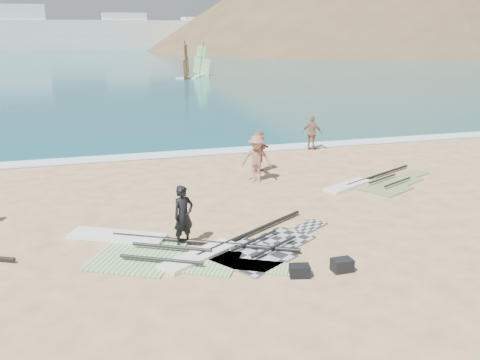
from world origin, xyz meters
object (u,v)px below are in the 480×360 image
object	(u,v)px
rig_green	(155,248)
rig_orange	(374,183)
gear_bag_near	(342,265)
gear_bag_far	(300,271)
person_wetsuit	(183,216)
beachgoer_mid	(256,159)
rig_grey	(241,248)
beachgoer_back	(312,133)
beachgoer_right	(259,152)

from	to	relation	value
rig_green	rig_orange	bearing A→B (deg)	52.50
gear_bag_near	gear_bag_far	xyz separation A→B (m)	(-1.08, 0.02, -0.01)
person_wetsuit	beachgoer_mid	bearing A→B (deg)	31.71
rig_grey	gear_bag_near	world-z (taller)	gear_bag_near
beachgoer_mid	beachgoer_back	size ratio (longest dim) A/B	1.09
gear_bag_near	person_wetsuit	distance (m)	4.27
rig_grey	rig_green	size ratio (longest dim) A/B	0.91
rig_green	beachgoer_right	xyz separation A→B (m)	(5.12, 6.72, 0.80)
rig_green	rig_orange	size ratio (longest dim) A/B	1.12
gear_bag_far	beachgoer_right	xyz separation A→B (m)	(2.11, 9.25, 0.71)
person_wetsuit	beachgoer_mid	xyz separation A→B (m)	(3.80, 5.33, 0.06)
beachgoer_back	gear_bag_far	bearing A→B (deg)	100.81
rig_grey	gear_bag_far	size ratio (longest dim) A/B	11.27
rig_grey	rig_orange	xyz separation A→B (m)	(6.49, 4.42, -0.00)
gear_bag_far	rig_orange	bearing A→B (deg)	48.11
gear_bag_near	beachgoer_right	size ratio (longest dim) A/B	0.28
rig_grey	beachgoer_back	distance (m)	12.53
rig_grey	person_wetsuit	bearing A→B (deg)	118.60
beachgoer_back	beachgoer_right	bearing A→B (deg)	76.34
gear_bag_near	beachgoer_back	world-z (taller)	beachgoer_back
beachgoer_right	rig_green	bearing A→B (deg)	175.11
person_wetsuit	beachgoer_right	xyz separation A→B (m)	(4.32, 6.63, 0.02)
rig_orange	beachgoer_right	world-z (taller)	beachgoer_right
beachgoer_back	rig_orange	bearing A→B (deg)	124.03
rig_grey	rig_green	world-z (taller)	rig_green
rig_green	gear_bag_near	size ratio (longest dim) A/B	12.00
gear_bag_far	beachgoer_mid	world-z (taller)	beachgoer_mid
beachgoer_back	gear_bag_near	bearing A→B (deg)	105.06
rig_orange	rig_green	bearing A→B (deg)	176.63
rig_orange	gear_bag_far	size ratio (longest dim) A/B	11.04
rig_grey	person_wetsuit	world-z (taller)	person_wetsuit
rig_orange	gear_bag_near	xyz separation A→B (m)	(-4.56, -6.31, 0.10)
beachgoer_back	rig_green	bearing A→B (deg)	84.19
gear_bag_near	beachgoer_mid	xyz separation A→B (m)	(0.50, 7.97, 0.73)
beachgoer_mid	gear_bag_far	bearing A→B (deg)	-81.96
beachgoer_back	beachgoer_right	xyz separation A→B (m)	(-3.74, -3.17, 0.03)
rig_orange	person_wetsuit	size ratio (longest dim) A/B	3.13
beachgoer_mid	beachgoer_back	distance (m)	6.19
rig_grey	gear_bag_far	distance (m)	2.05
person_wetsuit	rig_orange	bearing A→B (deg)	2.23
person_wetsuit	beachgoer_back	distance (m)	12.70
rig_grey	beachgoer_mid	distance (m)	6.61
beachgoer_back	beachgoer_right	world-z (taller)	beachgoer_right
gear_bag_far	beachgoer_right	distance (m)	9.51
person_wetsuit	rig_green	bearing A→B (deg)	163.32
rig_orange	beachgoer_right	xyz separation A→B (m)	(-3.53, 2.96, 0.80)
rig_green	beachgoer_mid	size ratio (longest dim) A/B	3.26
rig_orange	beachgoer_mid	size ratio (longest dim) A/B	2.92
rig_orange	rig_grey	bearing A→B (deg)	-172.59
rig_grey	rig_green	distance (m)	2.26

